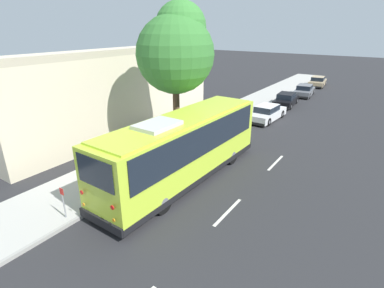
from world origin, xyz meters
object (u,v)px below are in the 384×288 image
at_px(parked_sedan_tan, 318,82).
at_px(parked_sedan_white, 267,113).
at_px(parked_sedan_black, 286,100).
at_px(sign_post_near, 64,203).
at_px(shuttle_bus, 184,145).
at_px(parked_sedan_gray, 304,91).
at_px(street_tree, 176,49).
at_px(sign_post_far, 93,189).

bearing_deg(parked_sedan_tan, parked_sedan_white, 175.67).
xyz_separation_m(parked_sedan_black, sign_post_near, (-24.02, 1.39, 0.27)).
bearing_deg(sign_post_near, parked_sedan_tan, -2.53).
bearing_deg(shuttle_bus, parked_sedan_gray, 2.07).
distance_m(parked_sedan_gray, sign_post_near, 29.74).
height_order(parked_sedan_white, parked_sedan_gray, parked_sedan_white).
xyz_separation_m(shuttle_bus, street_tree, (2.93, 2.55, 4.34)).
relative_size(parked_sedan_tan, street_tree, 0.50).
bearing_deg(sign_post_far, parked_sedan_black, -3.52).
distance_m(shuttle_bus, parked_sedan_black, 18.42).
height_order(parked_sedan_gray, sign_post_far, sign_post_far).
distance_m(parked_sedan_tan, sign_post_near, 36.55).
bearing_deg(shuttle_bus, parked_sedan_white, 2.87).
relative_size(shuttle_bus, sign_post_near, 8.03).
distance_m(shuttle_bus, street_tree, 5.83).
relative_size(shuttle_bus, parked_sedan_black, 2.40).
height_order(parked_sedan_white, street_tree, street_tree).
distance_m(parked_sedan_black, parked_sedan_tan, 12.50).
relative_size(street_tree, sign_post_near, 6.43).
bearing_deg(sign_post_near, parked_sedan_white, -5.14).
bearing_deg(sign_post_near, shuttle_bus, -18.89).
bearing_deg(parked_sedan_black, sign_post_near, 172.27).
relative_size(shuttle_bus, sign_post_far, 8.90).
relative_size(parked_sedan_white, parked_sedan_tan, 1.09).
distance_m(shuttle_bus, parked_sedan_gray, 24.08).
bearing_deg(parked_sedan_gray, sign_post_far, 171.71).
height_order(shuttle_bus, street_tree, street_tree).
distance_m(parked_sedan_gray, sign_post_far, 28.28).
height_order(parked_sedan_gray, street_tree, street_tree).
height_order(street_tree, sign_post_far, street_tree).
bearing_deg(shuttle_bus, parked_sedan_tan, 2.10).
bearing_deg(parked_sedan_gray, parked_sedan_black, 172.10).
xyz_separation_m(sign_post_near, sign_post_far, (1.46, 0.00, -0.09)).
relative_size(shuttle_bus, parked_sedan_gray, 2.41).
relative_size(parked_sedan_black, sign_post_near, 3.34).
distance_m(parked_sedan_gray, parked_sedan_tan, 6.82).
relative_size(parked_sedan_tan, sign_post_far, 3.55).
relative_size(shuttle_bus, street_tree, 1.25).
bearing_deg(sign_post_far, parked_sedan_tan, -2.63).
height_order(shuttle_bus, parked_sedan_gray, shuttle_bus).
distance_m(parked_sedan_tan, street_tree, 28.59).
bearing_deg(street_tree, parked_sedan_tan, -4.56).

